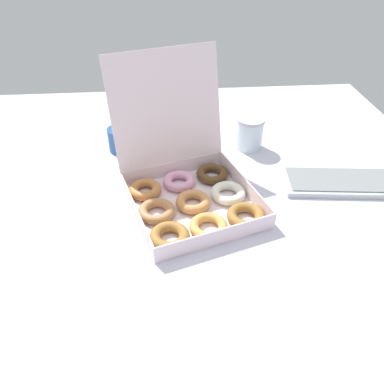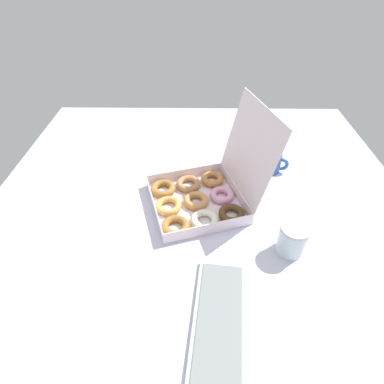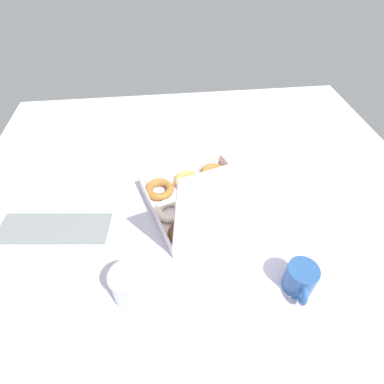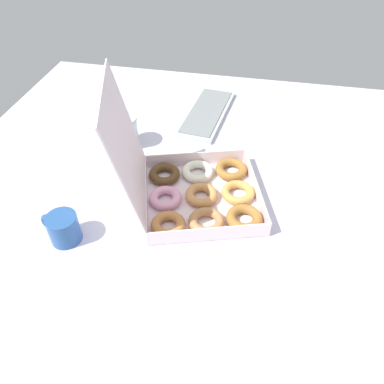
% 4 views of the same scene
% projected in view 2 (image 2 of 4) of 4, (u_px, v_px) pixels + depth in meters
% --- Properties ---
extents(ground_plane, '(1.80, 1.80, 0.02)m').
position_uv_depth(ground_plane, '(200.00, 204.00, 1.28)').
color(ground_plane, silver).
extents(donut_box, '(0.47, 0.52, 0.40)m').
position_uv_depth(donut_box, '(201.00, 195.00, 1.24)').
color(donut_box, white).
rests_on(donut_box, ground_plane).
extents(keyboard, '(0.42, 0.20, 0.02)m').
position_uv_depth(keyboard, '(219.00, 321.00, 0.87)').
color(keyboard, '#B6C0C3').
rests_on(keyboard, ground_plane).
extents(coffee_mug, '(0.09, 0.12, 0.09)m').
position_uv_depth(coffee_mug, '(272.00, 163.00, 1.41)').
color(coffee_mug, '#28518E').
rests_on(coffee_mug, ground_plane).
extents(glass_jar, '(0.10, 0.10, 0.12)m').
position_uv_depth(glass_jar, '(292.00, 239.00, 1.04)').
color(glass_jar, silver).
rests_on(glass_jar, ground_plane).
extents(paper_napkin, '(0.18, 0.17, 0.00)m').
position_uv_depth(paper_napkin, '(130.00, 174.00, 1.42)').
color(paper_napkin, white).
rests_on(paper_napkin, ground_plane).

